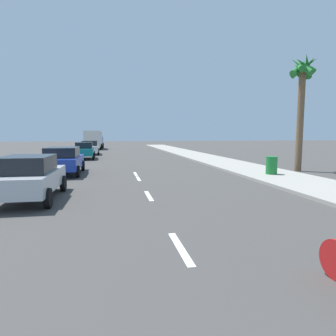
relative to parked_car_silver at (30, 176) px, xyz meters
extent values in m
plane|color=#423F3D|center=(4.18, 7.31, -0.84)|extent=(160.00, 160.00, 0.00)
cube|color=#9E998E|center=(11.53, 9.31, -0.77)|extent=(3.60, 80.00, 0.14)
cube|color=white|center=(4.18, -5.32, -0.83)|extent=(0.16, 1.80, 0.01)
cube|color=white|center=(4.18, -0.10, -0.83)|extent=(0.16, 1.80, 0.01)
cube|color=white|center=(4.18, 4.42, -0.83)|extent=(0.16, 1.80, 0.01)
cube|color=white|center=(4.18, 6.03, -0.83)|extent=(0.16, 1.80, 0.01)
cylinder|color=red|center=(6.29, -7.08, -0.51)|extent=(0.09, 0.66, 0.66)
cube|color=#B7BABF|center=(0.00, 0.06, -0.15)|extent=(1.79, 4.17, 0.64)
cube|color=black|center=(0.00, -0.15, 0.45)|extent=(1.56, 2.17, 0.56)
cylinder|color=black|center=(-0.86, 1.48, -0.52)|extent=(0.19, 0.64, 0.64)
cylinder|color=black|center=(0.89, 1.46, -0.52)|extent=(0.19, 0.64, 0.64)
cylinder|color=black|center=(0.86, -1.36, -0.52)|extent=(0.19, 0.64, 0.64)
cube|color=#1E389E|center=(0.09, 6.85, -0.15)|extent=(1.91, 4.52, 0.64)
cube|color=black|center=(0.09, 6.63, 0.45)|extent=(1.68, 2.35, 0.56)
cylinder|color=black|center=(-0.86, 8.38, -0.52)|extent=(0.18, 0.64, 0.64)
cylinder|color=black|center=(1.03, 8.39, -0.52)|extent=(0.18, 0.64, 0.64)
cylinder|color=black|center=(-0.85, 5.31, -0.52)|extent=(0.18, 0.64, 0.64)
cylinder|color=black|center=(1.05, 5.32, -0.52)|extent=(0.18, 0.64, 0.64)
cube|color=#14727A|center=(0.36, 17.42, -0.15)|extent=(1.74, 3.94, 0.64)
cube|color=black|center=(0.37, 17.23, 0.45)|extent=(1.49, 2.07, 0.56)
cylinder|color=black|center=(-0.49, 18.73, -0.52)|extent=(0.20, 0.64, 0.64)
cylinder|color=black|center=(1.15, 18.77, -0.52)|extent=(0.20, 0.64, 0.64)
cylinder|color=black|center=(-0.42, 16.08, -0.52)|extent=(0.20, 0.64, 0.64)
cylinder|color=black|center=(1.22, 16.12, -0.52)|extent=(0.20, 0.64, 0.64)
cube|color=white|center=(0.43, 23.63, -0.15)|extent=(2.01, 4.49, 0.64)
cube|color=black|center=(0.43, 23.41, 0.45)|extent=(1.72, 2.36, 0.56)
cylinder|color=black|center=(-0.56, 25.10, -0.52)|extent=(0.20, 0.65, 0.64)
cylinder|color=black|center=(1.30, 25.16, -0.52)|extent=(0.20, 0.65, 0.64)
cylinder|color=black|center=(-0.45, 22.09, -0.52)|extent=(0.20, 0.65, 0.64)
cylinder|color=black|center=(1.41, 22.16, -0.52)|extent=(0.20, 0.65, 0.64)
cube|color=#23478C|center=(0.26, 37.96, 0.36)|extent=(2.48, 2.43, 1.40)
cube|color=silver|center=(0.15, 34.97, 0.81)|extent=(2.55, 4.25, 2.30)
cylinder|color=black|center=(-0.94, 37.87, -0.39)|extent=(0.31, 0.91, 0.90)
cylinder|color=black|center=(1.46, 37.79, -0.39)|extent=(0.31, 0.91, 0.90)
cylinder|color=black|center=(-1.08, 33.98, -0.39)|extent=(0.31, 0.91, 0.90)
cylinder|color=black|center=(1.32, 33.89, -0.39)|extent=(0.31, 0.91, 0.90)
cylinder|color=brown|center=(14.30, 5.58, 2.42)|extent=(0.40, 0.40, 6.52)
cone|color=#1E6B28|center=(14.55, 5.56, 5.53)|extent=(0.55, 1.61, 1.14)
cone|color=#1E6B28|center=(14.49, 5.75, 5.53)|extent=(1.33, 1.61, 1.34)
cone|color=#1E6B28|center=(14.21, 5.81, 5.53)|extent=(1.56, 0.99, 1.37)
cone|color=#1E6B28|center=(14.08, 5.70, 5.53)|extent=(0.93, 1.55, 1.10)
cone|color=#1E6B28|center=(14.09, 5.45, 5.53)|extent=(1.11, 1.47, 1.49)
cone|color=#1E6B28|center=(14.28, 5.33, 5.53)|extent=(1.37, 0.57, 1.13)
cone|color=#1E6B28|center=(14.47, 5.40, 5.53)|extent=(1.47, 1.44, 1.55)
cylinder|color=#19722D|center=(11.39, 3.68, -0.22)|extent=(0.60, 0.60, 0.96)
camera|label=1|loc=(2.85, -10.98, 1.48)|focal=31.62mm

